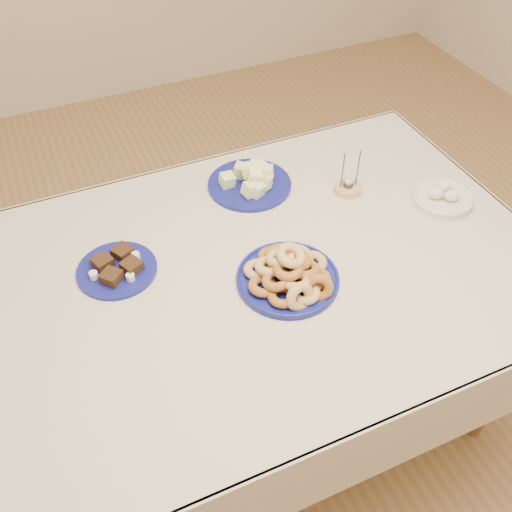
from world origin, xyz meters
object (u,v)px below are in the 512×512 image
at_px(brownie_plate, 117,268).
at_px(candle_holder, 348,188).
at_px(melon_plate, 252,180).
at_px(egg_bowl, 442,198).
at_px(dining_table, 249,295).
at_px(donut_platter, 289,274).

distance_m(brownie_plate, candle_holder, 0.77).
distance_m(melon_plate, egg_bowl, 0.60).
height_order(melon_plate, brownie_plate, melon_plate).
bearing_deg(brownie_plate, egg_bowl, -6.74).
distance_m(dining_table, egg_bowl, 0.69).
distance_m(candle_holder, egg_bowl, 0.30).
distance_m(donut_platter, candle_holder, 0.45).
bearing_deg(dining_table, egg_bowl, 2.08).
relative_size(dining_table, donut_platter, 6.04).
relative_size(dining_table, egg_bowl, 6.83).
bearing_deg(dining_table, candle_holder, 24.31).
xyz_separation_m(brownie_plate, egg_bowl, (1.01, -0.12, 0.01)).
distance_m(dining_table, candle_holder, 0.49).
height_order(candle_holder, egg_bowl, candle_holder).
xyz_separation_m(melon_plate, candle_holder, (0.27, -0.15, -0.01)).
bearing_deg(candle_holder, dining_table, -155.69).
xyz_separation_m(melon_plate, egg_bowl, (0.51, -0.32, -0.01)).
xyz_separation_m(dining_table, melon_plate, (0.16, 0.34, 0.13)).
bearing_deg(melon_plate, candle_holder, -28.04).
distance_m(dining_table, donut_platter, 0.18).
bearing_deg(donut_platter, dining_table, 132.86).
height_order(brownie_plate, candle_holder, candle_holder).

